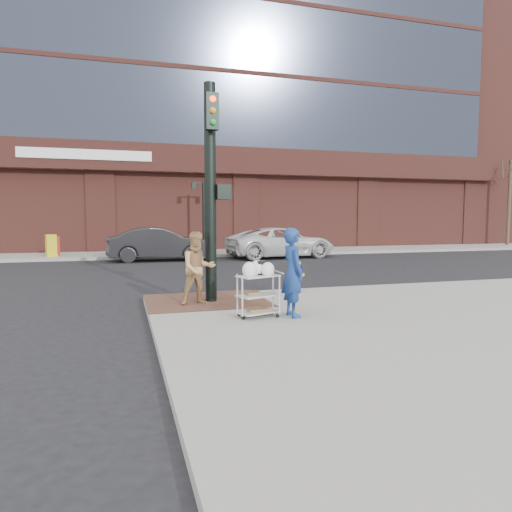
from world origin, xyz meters
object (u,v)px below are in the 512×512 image
object	(u,v)px
utility_cart	(258,291)
fire_hydrant	(297,276)
traffic_signal_pole	(212,186)
pedestrian_tan	(198,268)
minivan_white	(281,243)
lamp_post	(204,208)
woman_blue	(293,272)
sedan_dark	(160,244)

from	to	relation	value
utility_cart	fire_hydrant	distance (m)	3.23
traffic_signal_pole	pedestrian_tan	world-z (taller)	traffic_signal_pole
pedestrian_tan	fire_hydrant	bearing A→B (deg)	13.28
minivan_white	traffic_signal_pole	bearing A→B (deg)	147.01
lamp_post	pedestrian_tan	bearing A→B (deg)	-100.43
traffic_signal_pole	woman_blue	xyz separation A→B (m)	(1.22, -2.04, -1.80)
lamp_post	woman_blue	bearing A→B (deg)	-94.15
sedan_dark	traffic_signal_pole	bearing A→B (deg)	-177.61
pedestrian_tan	minivan_white	distance (m)	13.90
sedan_dark	fire_hydrant	world-z (taller)	sedan_dark
pedestrian_tan	sedan_dark	world-z (taller)	pedestrian_tan
sedan_dark	minivan_white	bearing A→B (deg)	-88.59
lamp_post	traffic_signal_pole	size ratio (longest dim) A/B	0.80
minivan_white	utility_cart	distance (m)	14.98
sedan_dark	fire_hydrant	size ratio (longest dim) A/B	5.93
lamp_post	minivan_white	size ratio (longest dim) A/B	0.70
sedan_dark	fire_hydrant	xyz separation A→B (m)	(2.64, -11.31, -0.24)
minivan_white	utility_cart	bearing A→B (deg)	152.12
minivan_white	pedestrian_tan	bearing A→B (deg)	146.13
traffic_signal_pole	woman_blue	distance (m)	2.98
minivan_white	sedan_dark	bearing A→B (deg)	83.47
pedestrian_tan	minivan_white	size ratio (longest dim) A/B	0.29
traffic_signal_pole	sedan_dark	xyz separation A→B (m)	(-0.23, 12.06, -2.01)
lamp_post	woman_blue	size ratio (longest dim) A/B	2.26
pedestrian_tan	fire_hydrant	xyz separation A→B (m)	(2.79, 1.03, -0.40)
sedan_dark	woman_blue	bearing A→B (deg)	-172.81
lamp_post	minivan_white	distance (m)	5.06
fire_hydrant	pedestrian_tan	bearing A→B (deg)	-159.69
utility_cart	traffic_signal_pole	bearing A→B (deg)	106.31
pedestrian_tan	minivan_white	world-z (taller)	pedestrian_tan
minivan_white	woman_blue	bearing A→B (deg)	154.74
woman_blue	sedan_dark	world-z (taller)	woman_blue
traffic_signal_pole	utility_cart	distance (m)	2.93
pedestrian_tan	utility_cart	bearing A→B (deg)	-66.91
utility_cart	woman_blue	bearing A→B (deg)	-12.66
lamp_post	sedan_dark	size ratio (longest dim) A/B	0.80
pedestrian_tan	sedan_dark	xyz separation A→B (m)	(0.15, 12.34, -0.16)
traffic_signal_pole	minivan_white	bearing A→B (deg)	63.63
woman_blue	fire_hydrant	bearing A→B (deg)	-25.80
minivan_white	utility_cart	size ratio (longest dim) A/B	5.10
woman_blue	minivan_white	distance (m)	14.89
traffic_signal_pole	lamp_post	bearing A→B (deg)	80.76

